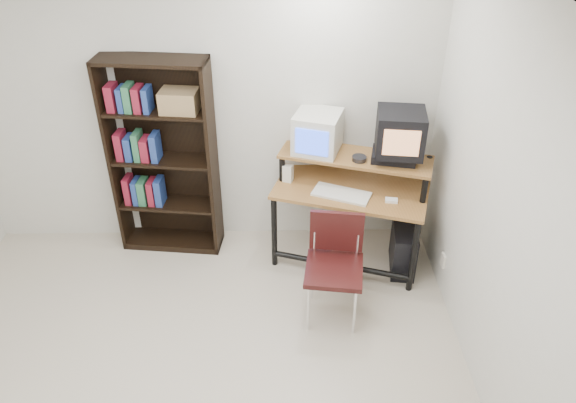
{
  "coord_description": "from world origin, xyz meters",
  "views": [
    {
      "loc": [
        0.64,
        -2.41,
        3.24
      ],
      "look_at": [
        0.71,
        1.1,
        0.93
      ],
      "focal_mm": 35.0,
      "sensor_mm": 36.0,
      "label": 1
    }
  ],
  "objects_px": {
    "crt_tv": "(400,132)",
    "bookshelf": "(164,156)",
    "crt_monitor": "(317,133)",
    "school_chair": "(335,257)",
    "pc_tower": "(403,248)",
    "computer_desk": "(351,191)"
  },
  "relations": [
    {
      "from": "pc_tower",
      "to": "bookshelf",
      "type": "bearing_deg",
      "value": 176.45
    },
    {
      "from": "computer_desk",
      "to": "school_chair",
      "type": "xyz_separation_m",
      "value": [
        -0.19,
        -0.68,
        -0.16
      ]
    },
    {
      "from": "crt_tv",
      "to": "pc_tower",
      "type": "distance_m",
      "value": 1.04
    },
    {
      "from": "school_chair",
      "to": "pc_tower",
      "type": "bearing_deg",
      "value": 46.16
    },
    {
      "from": "pc_tower",
      "to": "school_chair",
      "type": "relative_size",
      "value": 0.52
    },
    {
      "from": "pc_tower",
      "to": "school_chair",
      "type": "height_order",
      "value": "school_chair"
    },
    {
      "from": "crt_monitor",
      "to": "school_chair",
      "type": "height_order",
      "value": "crt_monitor"
    },
    {
      "from": "bookshelf",
      "to": "pc_tower",
      "type": "bearing_deg",
      "value": -4.63
    },
    {
      "from": "school_chair",
      "to": "bookshelf",
      "type": "xyz_separation_m",
      "value": [
        -1.41,
        0.93,
        0.38
      ]
    },
    {
      "from": "computer_desk",
      "to": "crt_tv",
      "type": "distance_m",
      "value": 0.65
    },
    {
      "from": "crt_monitor",
      "to": "bookshelf",
      "type": "distance_m",
      "value": 1.34
    },
    {
      "from": "pc_tower",
      "to": "bookshelf",
      "type": "xyz_separation_m",
      "value": [
        -2.07,
        0.42,
        0.71
      ]
    },
    {
      "from": "crt_monitor",
      "to": "pc_tower",
      "type": "xyz_separation_m",
      "value": [
        0.75,
        -0.38,
        -0.93
      ]
    },
    {
      "from": "crt_monitor",
      "to": "crt_tv",
      "type": "bearing_deg",
      "value": 2.82
    },
    {
      "from": "crt_monitor",
      "to": "bookshelf",
      "type": "xyz_separation_m",
      "value": [
        -1.32,
        0.04,
        -0.23
      ]
    },
    {
      "from": "pc_tower",
      "to": "school_chair",
      "type": "xyz_separation_m",
      "value": [
        -0.66,
        -0.52,
        0.32
      ]
    },
    {
      "from": "crt_monitor",
      "to": "crt_tv",
      "type": "relative_size",
      "value": 1.09
    },
    {
      "from": "computer_desk",
      "to": "crt_monitor",
      "type": "distance_m",
      "value": 0.57
    },
    {
      "from": "bookshelf",
      "to": "school_chair",
      "type": "bearing_deg",
      "value": -26.77
    },
    {
      "from": "crt_tv",
      "to": "bookshelf",
      "type": "distance_m",
      "value": 2.01
    },
    {
      "from": "crt_tv",
      "to": "bookshelf",
      "type": "height_order",
      "value": "bookshelf"
    },
    {
      "from": "crt_tv",
      "to": "pc_tower",
      "type": "relative_size",
      "value": 0.94
    }
  ]
}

